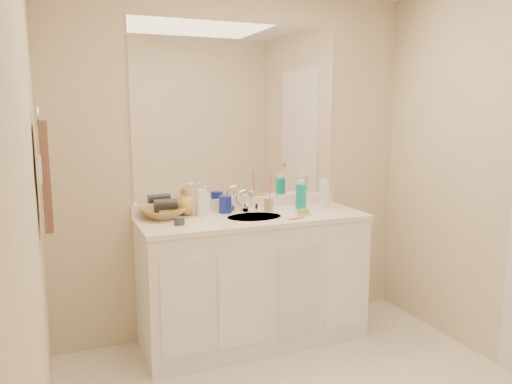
{
  "coord_description": "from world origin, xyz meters",
  "views": [
    {
      "loc": [
        -1.22,
        -1.99,
        1.58
      ],
      "look_at": [
        0.0,
        0.97,
        1.05
      ],
      "focal_mm": 35.0,
      "sensor_mm": 36.0,
      "label": 1
    }
  ],
  "objects": [
    {
      "name": "wall_back",
      "position": [
        0.0,
        1.3,
        1.2
      ],
      "size": [
        2.6,
        0.02,
        2.4
      ],
      "primitive_type": "cube",
      "color": "beige",
      "rests_on": "floor"
    },
    {
      "name": "wall_left",
      "position": [
        -1.3,
        0.0,
        1.2
      ],
      "size": [
        0.02,
        2.6,
        2.4
      ],
      "primitive_type": "cube",
      "color": "beige",
      "rests_on": "floor"
    },
    {
      "name": "vanity_cabinet",
      "position": [
        0.0,
        1.02,
        0.42
      ],
      "size": [
        1.5,
        0.55,
        0.85
      ],
      "primitive_type": "cube",
      "color": "white",
      "rests_on": "floor"
    },
    {
      "name": "countertop",
      "position": [
        0.0,
        1.02,
        0.86
      ],
      "size": [
        1.52,
        0.57,
        0.03
      ],
      "primitive_type": "cube",
      "color": "white",
      "rests_on": "vanity_cabinet"
    },
    {
      "name": "backsplash",
      "position": [
        0.0,
        1.29,
        0.92
      ],
      "size": [
        1.52,
        0.03,
        0.08
      ],
      "primitive_type": "cube",
      "color": "white",
      "rests_on": "countertop"
    },
    {
      "name": "sink_basin",
      "position": [
        0.0,
        1.0,
        0.87
      ],
      "size": [
        0.37,
        0.37,
        0.02
      ],
      "primitive_type": "cylinder",
      "color": "#C0B4A8",
      "rests_on": "countertop"
    },
    {
      "name": "faucet",
      "position": [
        0.0,
        1.18,
        0.94
      ],
      "size": [
        0.02,
        0.02,
        0.11
      ],
      "primitive_type": "cylinder",
      "color": "silver",
      "rests_on": "countertop"
    },
    {
      "name": "mirror",
      "position": [
        0.0,
        1.29,
        1.56
      ],
      "size": [
        1.48,
        0.01,
        1.2
      ],
      "primitive_type": "cube",
      "color": "white",
      "rests_on": "wall_back"
    },
    {
      "name": "blue_mug",
      "position": [
        -0.14,
        1.19,
        0.94
      ],
      "size": [
        0.09,
        0.09,
        0.12
      ],
      "primitive_type": "cylinder",
      "rotation": [
        0.0,
        0.0,
        0.02
      ],
      "color": "#152094",
      "rests_on": "countertop"
    },
    {
      "name": "tan_cup",
      "position": [
        0.16,
        1.14,
        0.93
      ],
      "size": [
        0.08,
        0.08,
        0.09
      ],
      "primitive_type": "cylinder",
      "rotation": [
        0.0,
        0.0,
        0.22
      ],
      "color": "beige",
      "rests_on": "countertop"
    },
    {
      "name": "toothbrush",
      "position": [
        0.17,
        1.14,
        1.03
      ],
      "size": [
        0.01,
        0.04,
        0.2
      ],
      "primitive_type": "cylinder",
      "rotation": [
        0.14,
        0.0,
        -0.06
      ],
      "color": "#E43C85",
      "rests_on": "tan_cup"
    },
    {
      "name": "mouthwash_bottle",
      "position": [
        0.4,
        1.12,
        0.97
      ],
      "size": [
        0.09,
        0.09,
        0.18
      ],
      "primitive_type": "cylinder",
      "rotation": [
        0.0,
        0.0,
        -0.21
      ],
      "color": "#0C9793",
      "rests_on": "countertop"
    },
    {
      "name": "clear_pump_bottle",
      "position": [
        0.6,
        1.13,
        0.98
      ],
      "size": [
        0.1,
        0.1,
        0.19
      ],
      "primitive_type": "cylinder",
      "rotation": [
        0.0,
        0.0,
        -0.43
      ],
      "color": "white",
      "rests_on": "countertop"
    },
    {
      "name": "soap_dish",
      "position": [
        0.33,
        0.93,
        0.89
      ],
      "size": [
        0.12,
        0.1,
        0.01
      ],
      "primitive_type": "cube",
      "rotation": [
        0.0,
        0.0,
        -0.18
      ],
      "color": "silver",
      "rests_on": "countertop"
    },
    {
      "name": "green_soap",
      "position": [
        0.33,
        0.93,
        0.9
      ],
      "size": [
        0.08,
        0.07,
        0.02
      ],
      "primitive_type": "cube",
      "rotation": [
        0.0,
        0.0,
        0.36
      ],
      "color": "#8CBC2D",
      "rests_on": "soap_dish"
    },
    {
      "name": "orange_comb",
      "position": [
        0.23,
        0.84,
        0.88
      ],
      "size": [
        0.13,
        0.06,
        0.01
      ],
      "primitive_type": "cube",
      "rotation": [
        0.0,
        0.0,
        0.3
      ],
      "color": "#E95418",
      "rests_on": "countertop"
    },
    {
      "name": "dark_jar",
      "position": [
        -0.52,
        0.96,
        0.9
      ],
      "size": [
        0.07,
        0.07,
        0.05
      ],
      "primitive_type": "cylinder",
      "rotation": [
        0.0,
        0.0,
        0.07
      ],
      "color": "#37373E",
      "rests_on": "countertop"
    },
    {
      "name": "extra_white_bottle",
      "position": [
        -0.32,
        1.15,
        0.97
      ],
      "size": [
        0.06,
        0.06,
        0.18
      ],
      "primitive_type": "cylinder",
      "rotation": [
        0.0,
        0.0,
        -0.16
      ],
      "color": "white",
      "rests_on": "countertop"
    },
    {
      "name": "soap_bottle_white",
      "position": [
        -0.27,
        1.23,
        0.97
      ],
      "size": [
        0.08,
        0.08,
        0.19
      ],
      "primitive_type": "imported",
      "rotation": [
        0.0,
        0.0,
        -0.05
      ],
      "color": "white",
      "rests_on": "countertop"
    },
    {
      "name": "soap_bottle_cream",
      "position": [
        -0.35,
        1.21,
        0.95
      ],
      "size": [
        0.09,
        0.09,
        0.15
      ],
      "primitive_type": "imported",
      "rotation": [
        0.0,
        0.0,
        0.35
      ],
      "color": "#F8E2CA",
      "rests_on": "countertop"
    },
    {
      "name": "soap_bottle_yellow",
      "position": [
        -0.39,
        1.24,
        0.97
      ],
      "size": [
        0.17,
        0.17,
        0.17
      ],
      "primitive_type": "imported",
      "rotation": [
        0.0,
        0.0,
        0.4
      ],
      "color": "tan",
      "rests_on": "countertop"
    },
    {
      "name": "wicker_basket",
      "position": [
        -0.57,
        1.18,
        0.91
      ],
      "size": [
        0.36,
        0.36,
        0.07
      ],
      "primitive_type": "imported",
      "rotation": [
        0.0,
        0.0,
        0.42
      ],
      "color": "olive",
      "rests_on": "countertop"
    },
    {
      "name": "hair_dryer",
      "position": [
        -0.55,
        1.18,
        0.97
      ],
      "size": [
        0.15,
        0.08,
        0.07
      ],
      "primitive_type": "cylinder",
      "rotation": [
        0.0,
        1.57,
        -0.05
      ],
      "color": "black",
      "rests_on": "wicker_basket"
    },
    {
      "name": "towel_ring",
      "position": [
        -1.27,
        0.77,
        1.55
      ],
      "size": [
        0.01,
        0.11,
        0.11
      ],
      "primitive_type": "torus",
      "rotation": [
        0.0,
        1.57,
        0.0
      ],
      "color": "silver",
      "rests_on": "wall_left"
    },
    {
      "name": "hand_towel",
      "position": [
        -1.25,
        0.77,
        1.25
      ],
      "size": [
        0.04,
        0.32,
        0.55
      ],
      "primitive_type": "cube",
      "color": "#4D3329",
      "rests_on": "towel_ring"
    },
    {
      "name": "switch_plate",
      "position": [
        -1.27,
        0.57,
        1.3
      ],
      "size": [
        0.01,
        0.08,
        0.13
      ],
      "primitive_type": "cube",
      "color": "white",
      "rests_on": "wall_left"
    }
  ]
}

